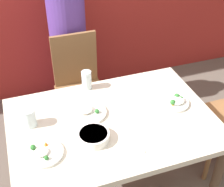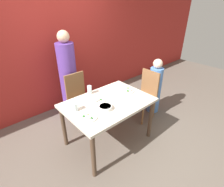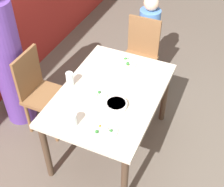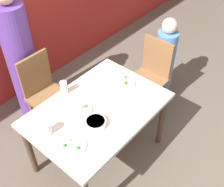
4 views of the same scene
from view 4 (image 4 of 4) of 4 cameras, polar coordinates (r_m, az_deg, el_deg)
name	(u,v)px [view 4 (image 4 of 4)]	position (r m, az deg, el deg)	size (l,w,h in m)	color
ground_plane	(100,155)	(3.17, -2.46, -12.34)	(10.00, 10.00, 0.00)	#60564C
dining_table	(98,115)	(2.65, -2.87, -4.30)	(1.27, 0.88, 0.74)	beige
chair_adult_spot	(45,92)	(3.19, -13.49, 0.38)	(0.40, 0.40, 0.93)	brown
chair_child_spot	(150,75)	(3.36, 7.77, 3.81)	(0.40, 0.40, 0.93)	brown
person_adult	(22,61)	(3.26, -17.88, 6.26)	(0.32, 0.32, 1.63)	#5B3893
person_child	(164,62)	(3.55, 10.51, 6.26)	(0.25, 0.25, 1.11)	#5184D1
bowl_curry	(96,123)	(2.43, -3.34, -5.91)	(0.18, 0.18, 0.05)	white
plate_rice_adult	(125,82)	(2.83, 2.72, 2.42)	(0.21, 0.21, 0.06)	white
plate_rice_child	(73,146)	(2.32, -7.96, -10.50)	(0.22, 0.22, 0.05)	white
plate_noodles	(79,109)	(2.57, -6.70, -3.11)	(0.23, 0.23, 0.05)	white
glass_water_tall	(64,88)	(2.72, -9.75, 1.20)	(0.07, 0.07, 0.14)	silver
glass_water_short	(47,128)	(2.41, -13.04, -6.89)	(0.08, 0.08, 0.12)	silver
fork_steel	(120,123)	(2.46, 1.69, -5.98)	(0.17, 0.09, 0.01)	silver
spoon_steel	(107,68)	(3.03, -1.12, 5.30)	(0.18, 0.03, 0.01)	silver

